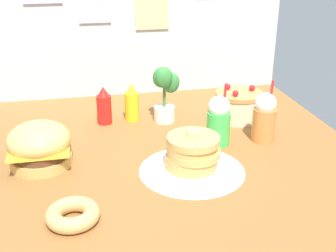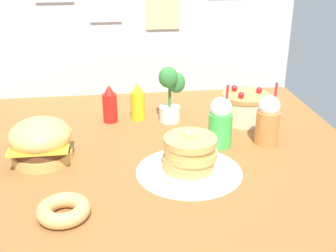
{
  "view_description": "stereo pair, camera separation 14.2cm",
  "coord_description": "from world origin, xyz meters",
  "px_view_note": "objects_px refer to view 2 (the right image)",
  "views": [
    {
      "loc": [
        -0.32,
        -1.8,
        0.98
      ],
      "look_at": [
        0.06,
        0.07,
        0.15
      ],
      "focal_mm": 46.21,
      "sensor_mm": 36.0,
      "label": 1
    },
    {
      "loc": [
        -0.18,
        -1.82,
        0.98
      ],
      "look_at": [
        0.06,
        0.07,
        0.15
      ],
      "focal_mm": 46.21,
      "sensor_mm": 36.0,
      "label": 2
    }
  ],
  "objects_px": {
    "cream_soda_cup": "(220,122)",
    "orange_float_cup": "(268,120)",
    "layer_cake": "(245,107)",
    "ketchup_bottle": "(110,105)",
    "mustard_bottle": "(138,102)",
    "donut_pink_glaze": "(63,210)",
    "potted_plant": "(170,92)",
    "pancake_stack": "(189,156)",
    "burger": "(41,141)"
  },
  "relations": [
    {
      "from": "cream_soda_cup",
      "to": "donut_pink_glaze",
      "type": "xyz_separation_m",
      "value": [
        -0.74,
        -0.53,
        -0.1
      ]
    },
    {
      "from": "burger",
      "to": "donut_pink_glaze",
      "type": "xyz_separation_m",
      "value": [
        0.14,
        -0.49,
        -0.07
      ]
    },
    {
      "from": "pancake_stack",
      "to": "ketchup_bottle",
      "type": "distance_m",
      "value": 0.73
    },
    {
      "from": "cream_soda_cup",
      "to": "orange_float_cup",
      "type": "bearing_deg",
      "value": -0.9
    },
    {
      "from": "burger",
      "to": "ketchup_bottle",
      "type": "xyz_separation_m",
      "value": [
        0.33,
        0.44,
        0.0
      ]
    },
    {
      "from": "pancake_stack",
      "to": "layer_cake",
      "type": "xyz_separation_m",
      "value": [
        0.42,
        0.55,
        0.0
      ]
    },
    {
      "from": "orange_float_cup",
      "to": "potted_plant",
      "type": "bearing_deg",
      "value": 141.5
    },
    {
      "from": "donut_pink_glaze",
      "to": "potted_plant",
      "type": "relative_size",
      "value": 0.61
    },
    {
      "from": "layer_cake",
      "to": "potted_plant",
      "type": "bearing_deg",
      "value": 172.67
    },
    {
      "from": "orange_float_cup",
      "to": "potted_plant",
      "type": "height_order",
      "value": "potted_plant"
    },
    {
      "from": "mustard_bottle",
      "to": "orange_float_cup",
      "type": "bearing_deg",
      "value": -33.16
    },
    {
      "from": "pancake_stack",
      "to": "ketchup_bottle",
      "type": "relative_size",
      "value": 1.7
    },
    {
      "from": "layer_cake",
      "to": "orange_float_cup",
      "type": "distance_m",
      "value": 0.31
    },
    {
      "from": "donut_pink_glaze",
      "to": "potted_plant",
      "type": "distance_m",
      "value": 1.05
    },
    {
      "from": "orange_float_cup",
      "to": "potted_plant",
      "type": "xyz_separation_m",
      "value": [
        -0.45,
        0.36,
        0.05
      ]
    },
    {
      "from": "orange_float_cup",
      "to": "layer_cake",
      "type": "bearing_deg",
      "value": 94.77
    },
    {
      "from": "cream_soda_cup",
      "to": "ketchup_bottle",
      "type": "bearing_deg",
      "value": 144.43
    },
    {
      "from": "layer_cake",
      "to": "orange_float_cup",
      "type": "xyz_separation_m",
      "value": [
        0.03,
        -0.3,
        0.04
      ]
    },
    {
      "from": "cream_soda_cup",
      "to": "donut_pink_glaze",
      "type": "distance_m",
      "value": 0.91
    },
    {
      "from": "orange_float_cup",
      "to": "potted_plant",
      "type": "distance_m",
      "value": 0.58
    },
    {
      "from": "mustard_bottle",
      "to": "orange_float_cup",
      "type": "distance_m",
      "value": 0.76
    },
    {
      "from": "cream_soda_cup",
      "to": "potted_plant",
      "type": "bearing_deg",
      "value": 120.05
    },
    {
      "from": "burger",
      "to": "layer_cake",
      "type": "relative_size",
      "value": 1.06
    },
    {
      "from": "mustard_bottle",
      "to": "donut_pink_glaze",
      "type": "bearing_deg",
      "value": -110.06
    },
    {
      "from": "pancake_stack",
      "to": "mustard_bottle",
      "type": "distance_m",
      "value": 0.69
    },
    {
      "from": "mustard_bottle",
      "to": "ketchup_bottle",
      "type": "bearing_deg",
      "value": -173.63
    },
    {
      "from": "burger",
      "to": "orange_float_cup",
      "type": "height_order",
      "value": "orange_float_cup"
    },
    {
      "from": "layer_cake",
      "to": "ketchup_bottle",
      "type": "bearing_deg",
      "value": 173.11
    },
    {
      "from": "cream_soda_cup",
      "to": "orange_float_cup",
      "type": "height_order",
      "value": "same"
    },
    {
      "from": "donut_pink_glaze",
      "to": "pancake_stack",
      "type": "bearing_deg",
      "value": 27.88
    },
    {
      "from": "layer_cake",
      "to": "ketchup_bottle",
      "type": "xyz_separation_m",
      "value": [
        -0.77,
        0.09,
        0.02
      ]
    },
    {
      "from": "donut_pink_glaze",
      "to": "ketchup_bottle",
      "type": "bearing_deg",
      "value": 78.75
    },
    {
      "from": "pancake_stack",
      "to": "mustard_bottle",
      "type": "relative_size",
      "value": 1.7
    },
    {
      "from": "cream_soda_cup",
      "to": "orange_float_cup",
      "type": "distance_m",
      "value": 0.25
    },
    {
      "from": "donut_pink_glaze",
      "to": "mustard_bottle",
      "type": "bearing_deg",
      "value": 69.94
    },
    {
      "from": "pancake_stack",
      "to": "donut_pink_glaze",
      "type": "bearing_deg",
      "value": -152.12
    },
    {
      "from": "orange_float_cup",
      "to": "donut_pink_glaze",
      "type": "xyz_separation_m",
      "value": [
        -0.98,
        -0.53,
        -0.1
      ]
    },
    {
      "from": "cream_soda_cup",
      "to": "donut_pink_glaze",
      "type": "bearing_deg",
      "value": -144.06
    },
    {
      "from": "orange_float_cup",
      "to": "ketchup_bottle",
      "type": "bearing_deg",
      "value": 153.47
    },
    {
      "from": "mustard_bottle",
      "to": "potted_plant",
      "type": "height_order",
      "value": "potted_plant"
    },
    {
      "from": "layer_cake",
      "to": "potted_plant",
      "type": "distance_m",
      "value": 0.44
    },
    {
      "from": "layer_cake",
      "to": "ketchup_bottle",
      "type": "height_order",
      "value": "ketchup_bottle"
    },
    {
      "from": "burger",
      "to": "layer_cake",
      "type": "height_order",
      "value": "burger"
    },
    {
      "from": "burger",
      "to": "mustard_bottle",
      "type": "height_order",
      "value": "mustard_bottle"
    },
    {
      "from": "ketchup_bottle",
      "to": "orange_float_cup",
      "type": "xyz_separation_m",
      "value": [
        0.8,
        -0.4,
        0.03
      ]
    },
    {
      "from": "ketchup_bottle",
      "to": "cream_soda_cup",
      "type": "distance_m",
      "value": 0.68
    },
    {
      "from": "mustard_bottle",
      "to": "burger",
      "type": "bearing_deg",
      "value": -136.74
    },
    {
      "from": "pancake_stack",
      "to": "donut_pink_glaze",
      "type": "relative_size",
      "value": 1.83
    },
    {
      "from": "burger",
      "to": "layer_cake",
      "type": "bearing_deg",
      "value": 17.55
    },
    {
      "from": "cream_soda_cup",
      "to": "potted_plant",
      "type": "relative_size",
      "value": 0.98
    }
  ]
}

